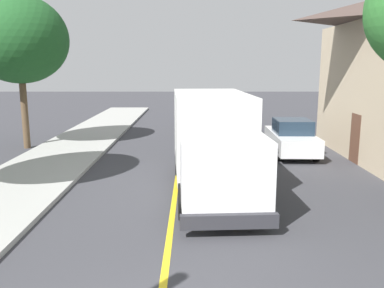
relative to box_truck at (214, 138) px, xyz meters
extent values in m
cube|color=gold|center=(-1.23, 1.56, -1.76)|extent=(0.16, 56.00, 0.01)
cube|color=silver|center=(-0.04, 0.73, 0.13)|extent=(2.68, 5.13, 2.60)
cube|color=white|center=(0.16, -2.76, -0.32)|extent=(2.39, 2.13, 1.70)
cube|color=#1E2D3D|center=(0.21, -3.66, 0.06)|extent=(2.04, 0.20, 0.75)
cube|color=#2D2D33|center=(0.22, -3.84, -1.35)|extent=(2.41, 0.34, 0.36)
cylinder|color=black|center=(1.20, -2.50, -1.27)|extent=(0.36, 1.02, 1.00)
cylinder|color=black|center=(-0.90, -2.62, -1.27)|extent=(0.36, 1.02, 1.00)
cylinder|color=black|center=(0.93, 2.04, -1.27)|extent=(0.36, 1.02, 1.00)
cylinder|color=black|center=(-1.16, 1.92, -1.27)|extent=(0.36, 1.02, 1.00)
cube|color=#4C564C|center=(1.24, 6.26, -1.12)|extent=(1.91, 4.45, 0.76)
cube|color=#1E2D3D|center=(1.25, 6.41, -0.42)|extent=(1.63, 1.84, 0.64)
cylinder|color=black|center=(2.00, 4.83, -1.45)|extent=(0.24, 0.65, 0.64)
cylinder|color=black|center=(0.42, 4.87, -1.45)|extent=(0.24, 0.65, 0.64)
cylinder|color=black|center=(2.07, 7.64, -1.45)|extent=(0.24, 0.65, 0.64)
cylinder|color=black|center=(0.49, 7.69, -1.45)|extent=(0.24, 0.65, 0.64)
cube|color=black|center=(1.12, 13.56, -1.12)|extent=(1.91, 4.44, 0.76)
cube|color=#1E2D3D|center=(1.12, 13.71, -0.42)|extent=(1.63, 1.84, 0.64)
cylinder|color=black|center=(1.95, 12.18, -1.45)|extent=(0.24, 0.65, 0.64)
cylinder|color=black|center=(0.37, 12.14, -1.45)|extent=(0.24, 0.65, 0.64)
cylinder|color=black|center=(1.88, 14.99, -1.45)|extent=(0.24, 0.65, 0.64)
cylinder|color=black|center=(0.30, 14.95, -1.45)|extent=(0.24, 0.65, 0.64)
cube|color=#2D4793|center=(1.32, 19.32, -1.12)|extent=(2.00, 4.48, 0.76)
cube|color=#1E2D3D|center=(1.31, 19.47, -0.42)|extent=(1.67, 1.87, 0.64)
cylinder|color=black|center=(2.17, 17.95, -1.45)|extent=(0.25, 0.65, 0.64)
cylinder|color=black|center=(0.59, 17.88, -1.45)|extent=(0.25, 0.65, 0.64)
cylinder|color=black|center=(2.04, 20.76, -1.45)|extent=(0.25, 0.65, 0.64)
cylinder|color=black|center=(0.46, 20.69, -1.45)|extent=(0.25, 0.65, 0.64)
cube|color=silver|center=(1.32, 25.68, -1.12)|extent=(1.91, 4.44, 0.76)
cube|color=#1E2D3D|center=(1.32, 25.83, -0.42)|extent=(1.63, 1.84, 0.64)
cylinder|color=black|center=(2.14, 24.29, -1.45)|extent=(0.24, 0.65, 0.64)
cylinder|color=black|center=(0.56, 24.25, -1.45)|extent=(0.24, 0.65, 0.64)
cylinder|color=black|center=(2.07, 27.11, -1.45)|extent=(0.24, 0.65, 0.64)
cylinder|color=black|center=(0.50, 27.07, -1.45)|extent=(0.24, 0.65, 0.64)
cube|color=silver|center=(3.97, 5.59, -1.12)|extent=(1.88, 4.43, 0.76)
cube|color=#1E2D3D|center=(3.97, 5.44, -0.42)|extent=(1.62, 1.83, 0.64)
cylinder|color=black|center=(3.21, 7.02, -1.45)|extent=(0.23, 0.64, 0.64)
cylinder|color=black|center=(4.79, 6.99, -1.45)|extent=(0.23, 0.64, 0.64)
cylinder|color=black|center=(3.15, 4.20, -1.45)|extent=(0.23, 0.64, 0.64)
cylinder|color=black|center=(4.73, 4.17, -1.45)|extent=(0.23, 0.64, 0.64)
cube|color=brown|center=(6.32, 3.94, -0.72)|extent=(0.10, 1.00, 2.10)
cylinder|color=brown|center=(-9.03, 7.06, -0.09)|extent=(0.33, 0.33, 3.35)
ellipsoid|color=#1E5123|center=(-9.03, 7.06, 3.59)|extent=(4.71, 4.71, 4.23)
camera|label=1|loc=(-0.68, -13.09, 2.36)|focal=37.96mm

